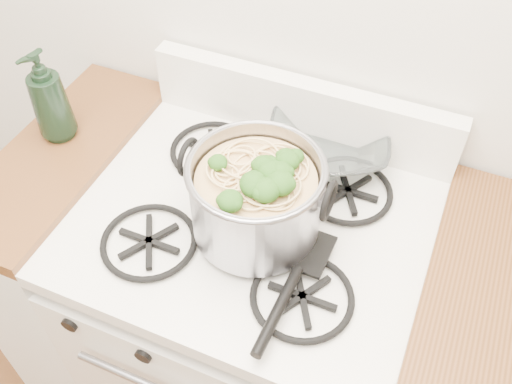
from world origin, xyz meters
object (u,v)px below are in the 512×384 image
at_px(glass_bowl, 327,148).
at_px(gas_range, 252,325).
at_px(spatula, 308,249).
at_px(stock_pot, 256,198).
at_px(bottle, 48,96).

bearing_deg(glass_bowl, gas_range, -110.41).
bearing_deg(spatula, gas_range, 162.81).
height_order(stock_pot, bottle, bottle).
xyz_separation_m(gas_range, bottle, (-0.53, 0.05, 0.60)).
relative_size(gas_range, spatula, 2.98).
bearing_deg(stock_pot, bottle, 171.87).
xyz_separation_m(glass_bowl, bottle, (-0.62, -0.19, 0.10)).
bearing_deg(glass_bowl, bottle, -162.95).
bearing_deg(spatula, stock_pot, 171.58).
distance_m(spatula, glass_bowl, 0.30).
distance_m(stock_pot, spatula, 0.15).
xyz_separation_m(spatula, bottle, (-0.68, 0.10, 0.10)).
distance_m(stock_pot, bottle, 0.56).
height_order(stock_pot, glass_bowl, stock_pot).
relative_size(gas_range, bottle, 3.92).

